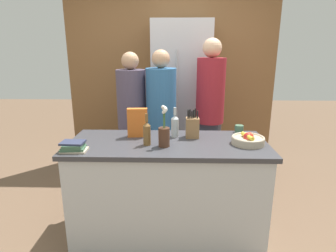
{
  "coord_description": "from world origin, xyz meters",
  "views": [
    {
      "loc": [
        0.07,
        -2.32,
        1.69
      ],
      "look_at": [
        0.0,
        0.09,
        1.01
      ],
      "focal_mm": 30.0,
      "sensor_mm": 36.0,
      "label": 1
    }
  ],
  "objects_px": {
    "person_at_sink": "(132,116)",
    "person_in_red_tee": "(210,109)",
    "flower_vase": "(164,134)",
    "fruit_bowl": "(248,139)",
    "knife_block": "(192,127)",
    "refrigerator": "(181,100)",
    "bottle_vinegar": "(147,133)",
    "cereal_box": "(137,123)",
    "coffee_mug": "(239,129)",
    "person_in_blue": "(161,117)",
    "bottle_oil": "(175,125)",
    "book_stack": "(73,147)"
  },
  "relations": [
    {
      "from": "book_stack",
      "to": "bottle_vinegar",
      "type": "xyz_separation_m",
      "value": [
        0.57,
        0.17,
        0.07
      ]
    },
    {
      "from": "fruit_bowl",
      "to": "cereal_box",
      "type": "relative_size",
      "value": 1.04
    },
    {
      "from": "book_stack",
      "to": "person_at_sink",
      "type": "bearing_deg",
      "value": 73.66
    },
    {
      "from": "person_in_blue",
      "to": "person_in_red_tee",
      "type": "relative_size",
      "value": 0.93
    },
    {
      "from": "bottle_vinegar",
      "to": "refrigerator",
      "type": "bearing_deg",
      "value": 78.4
    },
    {
      "from": "person_in_red_tee",
      "to": "bottle_oil",
      "type": "bearing_deg",
      "value": -98.31
    },
    {
      "from": "bottle_vinegar",
      "to": "person_in_blue",
      "type": "xyz_separation_m",
      "value": [
        0.08,
        0.81,
        -0.06
      ]
    },
    {
      "from": "person_in_blue",
      "to": "refrigerator",
      "type": "bearing_deg",
      "value": 93.17
    },
    {
      "from": "flower_vase",
      "to": "person_in_red_tee",
      "type": "bearing_deg",
      "value": 62.63
    },
    {
      "from": "cereal_box",
      "to": "bottle_oil",
      "type": "height_order",
      "value": "bottle_oil"
    },
    {
      "from": "knife_block",
      "to": "person_at_sink",
      "type": "bearing_deg",
      "value": 134.56
    },
    {
      "from": "cereal_box",
      "to": "person_at_sink",
      "type": "relative_size",
      "value": 0.16
    },
    {
      "from": "knife_block",
      "to": "person_in_blue",
      "type": "bearing_deg",
      "value": 117.82
    },
    {
      "from": "person_at_sink",
      "to": "person_in_blue",
      "type": "distance_m",
      "value": 0.35
    },
    {
      "from": "knife_block",
      "to": "person_in_blue",
      "type": "relative_size",
      "value": 0.16
    },
    {
      "from": "bottle_oil",
      "to": "bottle_vinegar",
      "type": "distance_m",
      "value": 0.33
    },
    {
      "from": "flower_vase",
      "to": "person_in_red_tee",
      "type": "height_order",
      "value": "person_in_red_tee"
    },
    {
      "from": "refrigerator",
      "to": "bottle_vinegar",
      "type": "xyz_separation_m",
      "value": [
        -0.31,
        -1.49,
        -0.01
      ]
    },
    {
      "from": "person_at_sink",
      "to": "fruit_bowl",
      "type": "bearing_deg",
      "value": -38.44
    },
    {
      "from": "flower_vase",
      "to": "cereal_box",
      "type": "height_order",
      "value": "flower_vase"
    },
    {
      "from": "knife_block",
      "to": "fruit_bowl",
      "type": "bearing_deg",
      "value": -20.4
    },
    {
      "from": "coffee_mug",
      "to": "fruit_bowl",
      "type": "bearing_deg",
      "value": -87.66
    },
    {
      "from": "knife_block",
      "to": "flower_vase",
      "type": "height_order",
      "value": "flower_vase"
    },
    {
      "from": "cereal_box",
      "to": "person_in_red_tee",
      "type": "distance_m",
      "value": 1.0
    },
    {
      "from": "person_at_sink",
      "to": "person_in_red_tee",
      "type": "height_order",
      "value": "person_in_red_tee"
    },
    {
      "from": "bottle_oil",
      "to": "person_in_blue",
      "type": "height_order",
      "value": "person_in_blue"
    },
    {
      "from": "knife_block",
      "to": "coffee_mug",
      "type": "relative_size",
      "value": 2.41
    },
    {
      "from": "cereal_box",
      "to": "person_in_blue",
      "type": "relative_size",
      "value": 0.16
    },
    {
      "from": "knife_block",
      "to": "flower_vase",
      "type": "xyz_separation_m",
      "value": [
        -0.25,
        -0.25,
        0.01
      ]
    },
    {
      "from": "cereal_box",
      "to": "coffee_mug",
      "type": "xyz_separation_m",
      "value": [
        0.95,
        0.12,
        -0.09
      ]
    },
    {
      "from": "refrigerator",
      "to": "bottle_oil",
      "type": "bearing_deg",
      "value": -93.3
    },
    {
      "from": "person_at_sink",
      "to": "person_in_red_tee",
      "type": "bearing_deg",
      "value": -0.29
    },
    {
      "from": "refrigerator",
      "to": "fruit_bowl",
      "type": "relative_size",
      "value": 7.3
    },
    {
      "from": "cereal_box",
      "to": "coffee_mug",
      "type": "distance_m",
      "value": 0.97
    },
    {
      "from": "book_stack",
      "to": "bottle_vinegar",
      "type": "relative_size",
      "value": 0.77
    },
    {
      "from": "knife_block",
      "to": "flower_vase",
      "type": "bearing_deg",
      "value": -134.87
    },
    {
      "from": "book_stack",
      "to": "person_at_sink",
      "type": "height_order",
      "value": "person_at_sink"
    },
    {
      "from": "fruit_bowl",
      "to": "knife_block",
      "type": "relative_size",
      "value": 1.04
    },
    {
      "from": "bottle_oil",
      "to": "person_in_red_tee",
      "type": "xyz_separation_m",
      "value": [
        0.39,
        0.67,
        0.02
      ]
    },
    {
      "from": "knife_block",
      "to": "refrigerator",
      "type": "bearing_deg",
      "value": 93.86
    },
    {
      "from": "knife_block",
      "to": "cereal_box",
      "type": "distance_m",
      "value": 0.5
    },
    {
      "from": "person_at_sink",
      "to": "person_in_red_tee",
      "type": "relative_size",
      "value": 0.92
    },
    {
      "from": "book_stack",
      "to": "person_in_red_tee",
      "type": "bearing_deg",
      "value": 41.75
    },
    {
      "from": "knife_block",
      "to": "person_in_blue",
      "type": "xyz_separation_m",
      "value": [
        -0.31,
        0.6,
        -0.05
      ]
    },
    {
      "from": "refrigerator",
      "to": "person_in_red_tee",
      "type": "relative_size",
      "value": 1.13
    },
    {
      "from": "coffee_mug",
      "to": "book_stack",
      "type": "xyz_separation_m",
      "value": [
        -1.41,
        -0.51,
        -0.0
      ]
    },
    {
      "from": "refrigerator",
      "to": "fruit_bowl",
      "type": "bearing_deg",
      "value": -69.21
    },
    {
      "from": "flower_vase",
      "to": "bottle_vinegar",
      "type": "xyz_separation_m",
      "value": [
        -0.15,
        0.03,
        -0.0
      ]
    },
    {
      "from": "cereal_box",
      "to": "book_stack",
      "type": "distance_m",
      "value": 0.61
    },
    {
      "from": "book_stack",
      "to": "bottle_oil",
      "type": "bearing_deg",
      "value": 26.23
    }
  ]
}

